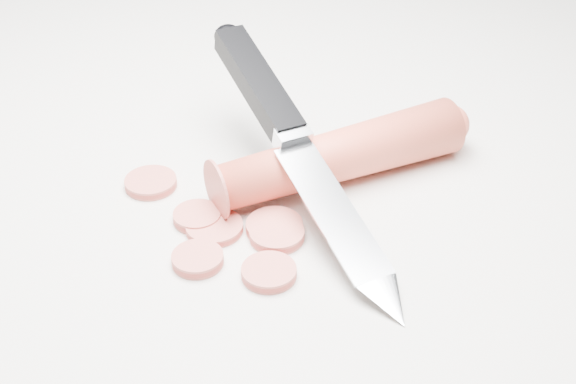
% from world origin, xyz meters
% --- Properties ---
extents(ground, '(2.40, 2.40, 0.00)m').
position_xyz_m(ground, '(0.00, 0.00, 0.00)').
color(ground, silver).
rests_on(ground, ground).
extents(carrot, '(0.15, 0.16, 0.04)m').
position_xyz_m(carrot, '(0.05, 0.04, 0.02)').
color(carrot, '#D9442F').
rests_on(carrot, ground).
extents(carrot_slice_0, '(0.04, 0.04, 0.01)m').
position_xyz_m(carrot_slice_0, '(-0.07, -0.01, 0.00)').
color(carrot_slice_0, '#C45548').
rests_on(carrot_slice_0, ground).
extents(carrot_slice_1, '(0.04, 0.04, 0.01)m').
position_xyz_m(carrot_slice_1, '(0.03, -0.03, 0.00)').
color(carrot_slice_1, '#C45548').
rests_on(carrot_slice_1, ground).
extents(carrot_slice_2, '(0.03, 0.03, 0.01)m').
position_xyz_m(carrot_slice_2, '(-0.02, -0.04, 0.00)').
color(carrot_slice_2, '#C45548').
rests_on(carrot_slice_2, ground).
extents(carrot_slice_3, '(0.03, 0.03, 0.01)m').
position_xyz_m(carrot_slice_3, '(0.04, -0.07, 0.00)').
color(carrot_slice_3, '#C45548').
rests_on(carrot_slice_3, ground).
extents(carrot_slice_4, '(0.04, 0.04, 0.01)m').
position_xyz_m(carrot_slice_4, '(0.03, -0.03, 0.00)').
color(carrot_slice_4, '#C45548').
rests_on(carrot_slice_4, ground).
extents(carrot_slice_5, '(0.03, 0.03, 0.01)m').
position_xyz_m(carrot_slice_5, '(-0.00, -0.07, 0.00)').
color(carrot_slice_5, '#C45548').
rests_on(carrot_slice_5, ground).
extents(carrot_slice_6, '(0.04, 0.04, 0.01)m').
position_xyz_m(carrot_slice_6, '(-0.01, -0.04, 0.00)').
color(carrot_slice_6, '#C45548').
rests_on(carrot_slice_6, ground).
extents(kitchen_knife, '(0.21, 0.21, 0.08)m').
position_xyz_m(kitchen_knife, '(0.04, 0.01, 0.04)').
color(kitchen_knife, silver).
rests_on(kitchen_knife, ground).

